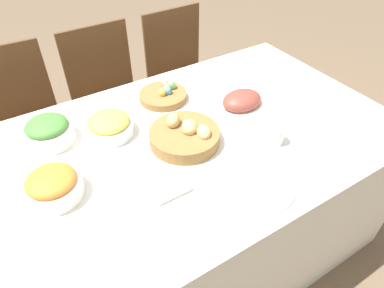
% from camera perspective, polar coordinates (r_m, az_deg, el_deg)
% --- Properties ---
extents(ground_plane, '(12.00, 12.00, 0.00)m').
position_cam_1_polar(ground_plane, '(2.00, -1.38, -16.65)').
color(ground_plane, brown).
extents(dining_table, '(1.87, 1.08, 0.77)m').
position_cam_1_polar(dining_table, '(1.69, -1.59, -9.55)').
color(dining_table, silver).
rests_on(dining_table, ground).
extents(chair_far_right, '(0.43, 0.43, 0.93)m').
position_cam_1_polar(chair_far_right, '(2.41, -1.57, 11.25)').
color(chair_far_right, brown).
rests_on(chair_far_right, ground).
extents(chair_far_left, '(0.43, 0.43, 0.93)m').
position_cam_1_polar(chair_far_left, '(2.17, -26.10, 2.89)').
color(chair_far_left, brown).
rests_on(chair_far_left, ground).
extents(chair_far_center, '(0.43, 0.43, 0.93)m').
position_cam_1_polar(chair_far_center, '(2.23, -13.42, 7.42)').
color(chair_far_center, brown).
rests_on(chair_far_center, ground).
extents(bread_basket, '(0.29, 0.29, 0.10)m').
position_cam_1_polar(bread_basket, '(1.39, -1.13, 1.49)').
color(bread_basket, olive).
rests_on(bread_basket, dining_table).
extents(egg_basket, '(0.23, 0.23, 0.08)m').
position_cam_1_polar(egg_basket, '(1.66, -4.76, 8.18)').
color(egg_basket, olive).
rests_on(egg_basket, dining_table).
extents(ham_platter, '(0.30, 0.21, 0.09)m').
position_cam_1_polar(ham_platter, '(1.62, 8.29, 7.02)').
color(ham_platter, white).
rests_on(ham_platter, dining_table).
extents(pineapple_bowl, '(0.20, 0.20, 0.09)m').
position_cam_1_polar(pineapple_bowl, '(1.47, -13.66, 3.05)').
color(pineapple_bowl, silver).
rests_on(pineapple_bowl, dining_table).
extents(green_salad_bowl, '(0.20, 0.20, 0.11)m').
position_cam_1_polar(green_salad_bowl, '(1.50, -22.85, 2.01)').
color(green_salad_bowl, white).
rests_on(green_salad_bowl, dining_table).
extents(carrot_bowl, '(0.20, 0.20, 0.10)m').
position_cam_1_polar(carrot_bowl, '(1.26, -22.21, -6.43)').
color(carrot_bowl, white).
rests_on(carrot_bowl, dining_table).
extents(dinner_plate, '(0.24, 0.24, 0.01)m').
position_cam_1_polar(dinner_plate, '(1.25, 11.42, -6.94)').
color(dinner_plate, white).
rests_on(dinner_plate, dining_table).
extents(fork, '(0.02, 0.17, 0.00)m').
position_cam_1_polar(fork, '(1.18, 6.00, -9.90)').
color(fork, silver).
rests_on(fork, dining_table).
extents(knife, '(0.02, 0.17, 0.00)m').
position_cam_1_polar(knife, '(1.33, 16.16, -4.41)').
color(knife, silver).
rests_on(knife, dining_table).
extents(spoon, '(0.02, 0.17, 0.00)m').
position_cam_1_polar(spoon, '(1.35, 17.05, -3.91)').
color(spoon, silver).
rests_on(spoon, dining_table).
extents(drinking_cup, '(0.07, 0.07, 0.08)m').
position_cam_1_polar(drinking_cup, '(1.43, 13.77, 1.55)').
color(drinking_cup, silver).
rests_on(drinking_cup, dining_table).
extents(butter_dish, '(0.13, 0.08, 0.03)m').
position_cam_1_polar(butter_dish, '(1.21, -3.82, -7.37)').
color(butter_dish, white).
rests_on(butter_dish, dining_table).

